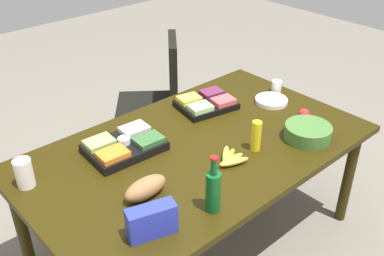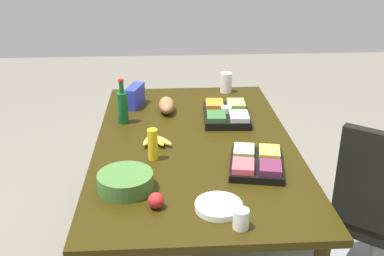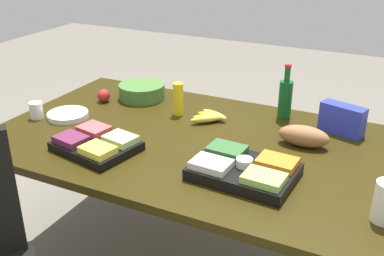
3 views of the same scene
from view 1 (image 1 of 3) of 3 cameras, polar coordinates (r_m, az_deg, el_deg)
ground_plane at (r=3.08m, az=0.57°, el=-14.30°), size 10.00×10.00×0.00m
conference_table at (r=2.63m, az=0.65°, el=-3.58°), size 2.02×1.19×0.76m
office_chair at (r=3.69m, az=-4.80°, el=1.86°), size 0.67×0.67×1.04m
mustard_bottle at (r=2.54m, az=8.18°, el=-1.00°), size 0.06×0.06×0.18m
paper_cup at (r=3.24m, az=10.72°, el=5.19°), size 0.07×0.07×0.09m
apple_red at (r=2.92m, az=14.09°, el=1.69°), size 0.08×0.08×0.08m
bread_loaf at (r=2.21m, az=-5.95°, el=-7.62°), size 0.24×0.12×0.10m
paper_plate_stack at (r=3.10m, az=10.08°, el=3.45°), size 0.23×0.23×0.03m
wine_bottle at (r=2.08m, az=2.71°, el=-7.92°), size 0.09×0.09×0.30m
veggie_tray at (r=2.56m, az=-8.62°, el=-2.21°), size 0.44×0.32×0.09m
fruit_platter at (r=2.99m, az=1.81°, el=3.19°), size 0.41×0.34×0.07m
salad_bowl at (r=2.72m, az=14.55°, el=-0.53°), size 0.31×0.31×0.09m
mayo_jar at (r=2.40m, az=-20.62°, el=-5.42°), size 0.11×0.11×0.16m
banana_bunch at (r=2.45m, az=4.87°, el=-3.85°), size 0.18×0.19×0.04m
chip_bag_blue at (r=1.99m, az=-5.18°, el=-11.73°), size 0.23×0.14×0.15m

